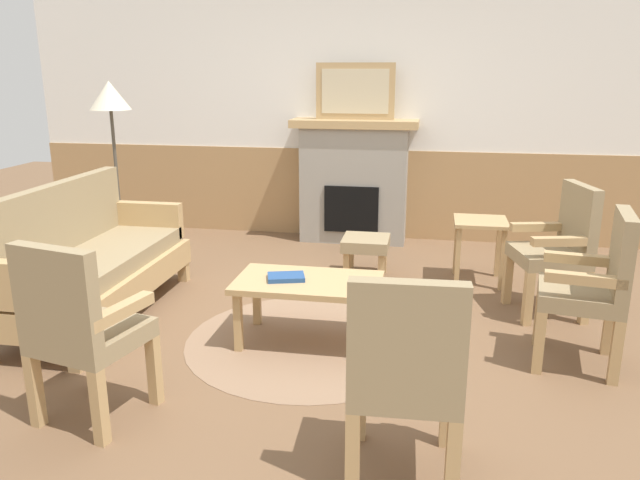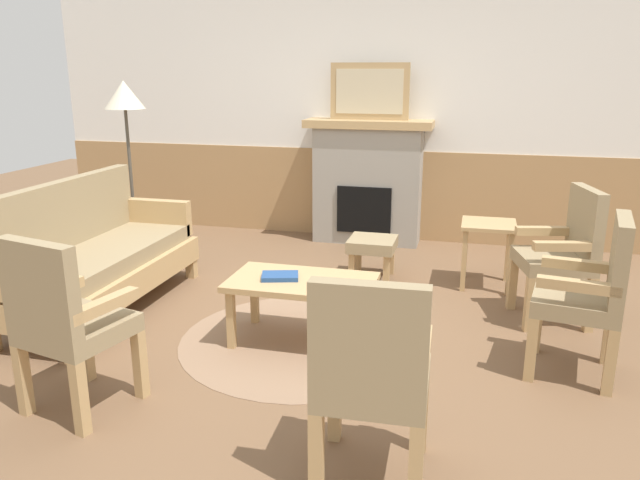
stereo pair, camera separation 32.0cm
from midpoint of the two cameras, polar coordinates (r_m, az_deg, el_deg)
The scene contains 15 objects.
ground_plane at distance 4.42m, azimuth -2.91°, elevation -8.12°, with size 14.00×14.00×0.00m, color brown.
wall_back at distance 6.61m, azimuth 2.12°, elevation 11.57°, with size 7.20×0.14×2.70m.
fireplace at distance 6.45m, azimuth 1.75°, elevation 5.58°, with size 1.30×0.44×1.28m.
framed_picture at distance 6.35m, azimuth 1.82°, elevation 13.66°, with size 0.80×0.04×0.56m.
couch at distance 4.86m, azimuth -22.28°, elevation -2.09°, with size 0.70×1.80×0.98m.
coffee_table at distance 4.06m, azimuth -3.36°, elevation -4.47°, with size 0.96×0.56×0.44m.
round_rug at distance 4.20m, azimuth -3.28°, elevation -9.37°, with size 1.66×1.66×0.01m, color #896B51.
book_on_table at distance 4.05m, azimuth -5.44°, elevation -3.48°, with size 0.24×0.16×0.03m, color navy.
footstool at distance 5.36m, azimuth 2.59°, elevation -0.56°, with size 0.40×0.40×0.36m.
armchair_near_fireplace at distance 4.76m, azimuth 19.59°, elevation -0.39°, with size 0.58×0.58×0.98m.
armchair_by_window_left at distance 3.97m, azimuth 22.09°, elevation -3.74°, with size 0.55×0.55×0.98m.
armchair_front_left at distance 2.68m, azimuth 4.51°, elevation -11.93°, with size 0.50×0.50×0.98m.
armchair_front_center at distance 3.38m, azimuth -24.03°, elevation -7.28°, with size 0.58×0.58×0.98m.
side_table at distance 5.33m, azimuth 13.01°, elevation 0.62°, with size 0.44×0.44×0.55m.
floor_lamp_by_couch at distance 5.87m, azimuth -20.42°, elevation 11.48°, with size 0.36×0.36×1.68m.
Camera 1 is at (0.78, -3.97, 1.78)m, focal length 34.40 mm.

